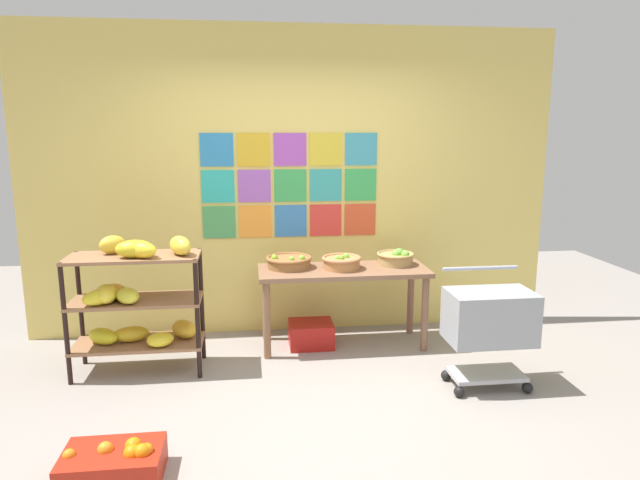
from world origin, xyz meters
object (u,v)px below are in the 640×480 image
fruit_basket_back_right (396,258)px  fruit_basket_back_left (289,261)px  banana_shelf_unit (135,296)px  orange_crate_foreground (114,463)px  display_table (343,280)px  shopping_cart (489,321)px  fruit_basket_centre (342,262)px  produce_crate_under_table (311,334)px

fruit_basket_back_right → fruit_basket_back_left: size_ratio=0.83×
banana_shelf_unit → orange_crate_foreground: bearing=-84.7°
display_table → orange_crate_foreground: 2.41m
banana_shelf_unit → shopping_cart: 2.67m
fruit_basket_centre → fruit_basket_back_right: 0.51m
banana_shelf_unit → orange_crate_foreground: size_ratio=2.03×
fruit_basket_centre → fruit_basket_back_left: 0.46m
display_table → fruit_basket_back_left: fruit_basket_back_left is taller
banana_shelf_unit → fruit_basket_back_right: 2.22m
produce_crate_under_table → shopping_cart: (1.21, -0.96, 0.41)m
fruit_basket_back_right → produce_crate_under_table: size_ratio=0.87×
orange_crate_foreground → display_table: bearing=48.7°
fruit_basket_centre → fruit_basket_back_left: bearing=168.5°
display_table → banana_shelf_unit: bearing=-167.8°
display_table → produce_crate_under_table: bearing=177.4°
fruit_basket_back_left → orange_crate_foreground: 2.26m
shopping_cart → orange_crate_foreground: bearing=-171.0°
fruit_basket_back_right → shopping_cart: shopping_cart is taller
fruit_basket_back_right → produce_crate_under_table: bearing=-174.5°
fruit_basket_back_left → shopping_cart: 1.75m
display_table → fruit_basket_back_left: size_ratio=3.66×
fruit_basket_centre → fruit_basket_back_right: size_ratio=1.03×
fruit_basket_back_left → banana_shelf_unit: bearing=-159.6°
shopping_cart → produce_crate_under_table: bearing=132.1°
banana_shelf_unit → fruit_basket_centre: banana_shelf_unit is taller
fruit_basket_back_left → shopping_cart: (1.39, -1.04, -0.24)m
produce_crate_under_table → orange_crate_foreground: size_ratio=0.72×
fruit_basket_back_right → shopping_cart: size_ratio=0.38×
shopping_cart → banana_shelf_unit: bearing=157.9°
display_table → fruit_basket_back_right: bearing=10.1°
display_table → produce_crate_under_table: display_table is taller
banana_shelf_unit → display_table: 1.72m
orange_crate_foreground → banana_shelf_unit: bearing=95.3°
display_table → fruit_basket_centre: size_ratio=4.28×
banana_shelf_unit → display_table: banana_shelf_unit is taller
banana_shelf_unit → fruit_basket_back_left: banana_shelf_unit is taller
fruit_basket_back_left → orange_crate_foreground: bearing=-120.3°
fruit_basket_back_left → produce_crate_under_table: (0.18, -0.08, -0.65)m
banana_shelf_unit → produce_crate_under_table: banana_shelf_unit is taller
fruit_basket_back_right → fruit_basket_back_left: fruit_basket_back_right is taller
fruit_basket_centre → fruit_basket_back_left: fruit_basket_centre is taller
orange_crate_foreground → fruit_basket_back_left: bearing=59.7°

